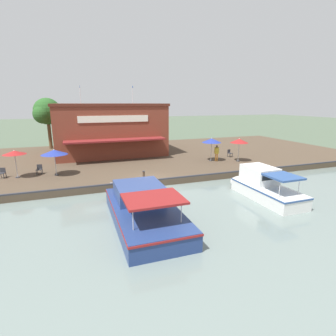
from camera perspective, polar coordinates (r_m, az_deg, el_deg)
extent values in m
plane|color=#4C5B47|center=(21.40, -3.38, -4.36)|extent=(220.00, 220.00, 0.00)
cube|color=#4C3D2D|center=(31.68, -9.08, 2.10)|extent=(22.00, 56.00, 0.60)
cube|color=#2D2D33|center=(21.30, -3.48, -2.62)|extent=(0.20, 50.40, 0.10)
cube|color=brown|center=(33.84, -12.71, 8.14)|extent=(9.44, 12.45, 5.76)
cube|color=#522318|center=(33.69, -12.99, 13.27)|extent=(9.62, 12.70, 0.30)
cube|color=maroon|center=(28.38, -11.16, 5.97)|extent=(1.80, 10.58, 0.16)
cube|color=silver|center=(29.02, -11.63, 10.42)|extent=(0.08, 7.47, 0.70)
cylinder|color=silver|center=(34.23, -7.74, 15.29)|extent=(0.06, 0.06, 2.44)
cube|color=#2D5193|center=(34.10, -7.73, 17.10)|extent=(0.36, 0.03, 0.24)
cylinder|color=silver|center=(33.45, -18.56, 14.67)|extent=(0.06, 0.06, 2.35)
cube|color=#2D5193|center=(33.31, -18.69, 16.43)|extent=(0.36, 0.03, 0.24)
cylinder|color=#B7B7B7|center=(25.28, -30.17, 0.59)|extent=(0.06, 0.06, 2.20)
cylinder|color=#2D2D33|center=(25.52, -29.88, -1.74)|extent=(0.36, 0.36, 0.06)
cone|color=maroon|center=(25.09, -30.46, 2.93)|extent=(1.81, 1.81, 0.32)
cone|color=white|center=(25.09, -30.47, 2.97)|extent=(1.12, 1.12, 0.25)
sphere|color=white|center=(25.07, -30.50, 3.28)|extent=(0.08, 0.08, 0.08)
cylinder|color=#B7B7B7|center=(28.70, 9.40, 3.81)|extent=(0.06, 0.06, 2.30)
cylinder|color=#2D2D33|center=(28.92, 9.31, 1.63)|extent=(0.36, 0.36, 0.06)
cone|color=navy|center=(28.54, 9.48, 5.94)|extent=(2.06, 2.06, 0.45)
cone|color=white|center=(28.53, 9.48, 5.98)|extent=(1.28, 1.28, 0.36)
sphere|color=white|center=(28.51, 9.50, 6.40)|extent=(0.08, 0.08, 0.08)
cylinder|color=#B7B7B7|center=(24.58, -23.31, 0.91)|extent=(0.06, 0.06, 2.11)
cylinder|color=#2D2D33|center=(24.81, -23.08, -1.39)|extent=(0.36, 0.36, 0.06)
cone|color=navy|center=(24.39, -23.53, 3.18)|extent=(2.19, 2.19, 0.42)
cone|color=white|center=(24.39, -23.54, 3.23)|extent=(1.36, 1.36, 0.33)
sphere|color=white|center=(24.36, -23.58, 3.67)|extent=(0.08, 0.08, 0.08)
cylinder|color=#B7B7B7|center=(29.07, 15.11, 3.63)|extent=(0.06, 0.06, 2.30)
cylinder|color=#2D2D33|center=(29.28, 14.98, 1.48)|extent=(0.36, 0.36, 0.06)
cone|color=maroon|center=(28.90, 15.25, 5.74)|extent=(1.90, 1.90, 0.44)
cone|color=white|center=(28.90, 15.25, 5.78)|extent=(1.18, 1.18, 0.35)
sphere|color=white|center=(28.87, 15.28, 6.18)|extent=(0.08, 0.08, 0.08)
cube|color=#2D2D33|center=(25.68, -32.16, -1.52)|extent=(0.05, 0.05, 0.42)
cube|color=#2D2D33|center=(26.03, -31.79, -1.29)|extent=(0.05, 0.05, 0.42)
cube|color=#2D2D33|center=(26.20, -32.58, -1.31)|extent=(0.05, 0.05, 0.42)
cube|color=#2D2D33|center=(25.89, -32.44, -0.96)|extent=(0.53, 0.53, 0.05)
cube|color=#2D2D33|center=(26.02, -32.31, -0.37)|extent=(0.14, 0.44, 0.40)
cube|color=#2D2D33|center=(25.50, -25.88, -0.86)|extent=(0.05, 0.05, 0.42)
cube|color=#2D2D33|center=(25.62, -26.74, -0.89)|extent=(0.05, 0.05, 0.42)
cube|color=#2D2D33|center=(25.88, -25.66, -0.63)|extent=(0.05, 0.05, 0.42)
cube|color=#2D2D33|center=(25.99, -26.50, -0.67)|extent=(0.05, 0.05, 0.42)
cube|color=#2D2D33|center=(25.70, -26.25, -0.30)|extent=(0.51, 0.51, 0.05)
cube|color=#2D2D33|center=(25.84, -26.18, 0.29)|extent=(0.11, 0.44, 0.40)
cube|color=#2D2D33|center=(31.48, 13.84, 2.74)|extent=(0.05, 0.05, 0.42)
cube|color=#2D2D33|center=(31.18, 13.34, 2.67)|extent=(0.05, 0.05, 0.42)
cube|color=#2D2D33|center=(31.74, 13.31, 2.87)|extent=(0.05, 0.05, 0.42)
cube|color=#2D2D33|center=(31.45, 12.81, 2.79)|extent=(0.05, 0.05, 0.42)
cube|color=#2D2D33|center=(31.42, 13.35, 3.15)|extent=(0.53, 0.53, 0.05)
cube|color=#2D2D33|center=(31.52, 13.10, 3.61)|extent=(0.15, 0.44, 0.40)
cylinder|color=orange|center=(28.82, 10.32, 2.33)|extent=(0.13, 0.13, 0.84)
cylinder|color=orange|center=(28.83, 10.66, 2.32)|extent=(0.13, 0.13, 0.84)
cylinder|color=gold|center=(28.69, 10.55, 3.79)|extent=(0.49, 0.49, 0.66)
sphere|color=brown|center=(28.61, 10.59, 4.67)|extent=(0.23, 0.23, 0.23)
cube|color=white|center=(19.91, 20.79, -5.07)|extent=(5.58, 2.26, 0.92)
ellipsoid|color=white|center=(21.97, 16.10, -2.94)|extent=(1.97, 2.13, 0.92)
cube|color=#2D4C84|center=(19.80, 20.89, -4.03)|extent=(5.64, 2.30, 0.10)
cube|color=white|center=(20.32, 19.27, -1.38)|extent=(2.47, 1.80, 1.24)
cube|color=black|center=(19.40, 21.54, -1.82)|extent=(0.07, 1.57, 0.43)
cube|color=#2D4C84|center=(18.56, 23.81, -1.72)|extent=(1.98, 1.91, 0.13)
cylinder|color=silver|center=(18.85, 26.61, -3.51)|extent=(0.05, 0.05, 1.09)
cylinder|color=silver|center=(17.77, 23.11, -4.15)|extent=(0.05, 0.05, 1.09)
cube|color=navy|center=(15.17, -5.08, -10.05)|extent=(7.82, 3.46, 0.97)
ellipsoid|color=navy|center=(18.72, -8.09, -5.39)|extent=(2.78, 3.25, 0.97)
cube|color=maroon|center=(15.01, -5.11, -8.65)|extent=(7.92, 3.50, 0.10)
cube|color=navy|center=(16.07, -6.39, -5.01)|extent=(2.76, 2.74, 0.95)
cube|color=black|center=(14.79, -5.19, -6.20)|extent=(0.08, 2.38, 0.33)
cube|color=maroon|center=(12.92, -3.18, -6.68)|extent=(2.37, 2.91, 0.11)
cylinder|color=silver|center=(12.88, 2.91, -9.45)|extent=(0.05, 0.05, 1.13)
cylinder|color=silver|center=(12.25, -7.64, -10.86)|extent=(0.05, 0.05, 1.13)
cylinder|color=silver|center=(18.77, -8.37, -2.83)|extent=(0.06, 2.72, 0.04)
cylinder|color=#473323|center=(21.28, -5.30, -1.74)|extent=(0.18, 0.18, 0.77)
cylinder|color=#2D2D33|center=(21.17, -5.32, -0.68)|extent=(0.22, 0.22, 0.04)
cylinder|color=brown|center=(39.47, -24.33, 6.55)|extent=(0.45, 0.45, 3.72)
sphere|color=#285623|center=(39.25, -24.80, 11.15)|extent=(3.52, 3.52, 3.52)
sphere|color=#285623|center=(38.61, -25.62, 10.51)|extent=(2.46, 2.46, 2.46)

